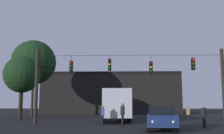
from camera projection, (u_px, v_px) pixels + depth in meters
ground_plane at (127, 120)px, 28.88m from camera, size 168.00×168.00×0.00m
overhead_signal_span at (130, 80)px, 21.70m from camera, size 15.25×0.44×6.10m
city_bus at (117, 102)px, 27.94m from camera, size 2.71×11.04×3.00m
car_near_right at (161, 118)px, 17.50m from camera, size 2.26×4.48×1.52m
pedestrian_crossing_left at (204, 115)px, 19.66m from camera, size 0.36×0.42×1.59m
pedestrian_crossing_center at (188, 113)px, 23.43m from camera, size 0.26×0.37×1.55m
pedestrian_crossing_right at (103, 114)px, 21.52m from camera, size 0.26×0.37×1.55m
pedestrian_near_bus at (123, 113)px, 20.16m from camera, size 0.32×0.41×1.76m
corner_building at (111, 94)px, 49.72m from camera, size 23.37×11.19×7.07m
tree_left_silhouette at (34, 62)px, 37.04m from camera, size 6.05×6.05×10.39m
tree_behind_building at (22, 75)px, 30.81m from camera, size 4.19×4.19×7.13m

